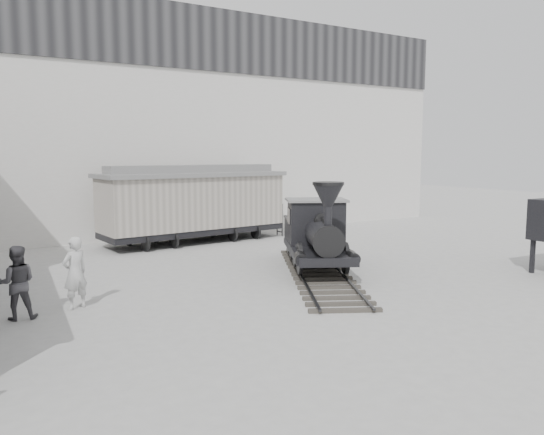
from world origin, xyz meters
TOP-DOWN VIEW (x-y plane):
  - ground at (0.00, 0.00)m, footprint 90.00×90.00m
  - north_wall at (0.00, 14.98)m, footprint 34.00×2.51m
  - locomotive at (2.05, 4.07)m, footprint 5.59×8.60m
  - boxcar at (0.77, 11.85)m, footprint 8.78×3.55m
  - visitor_a at (-5.89, 3.60)m, footprint 0.80×0.68m
  - visitor_b at (-7.26, 3.37)m, footprint 0.98×0.82m

SIDE VIEW (x-z plane):
  - ground at x=0.00m, z-range 0.00..0.00m
  - visitor_b at x=-7.26m, z-range 0.00..1.80m
  - visitor_a at x=-5.89m, z-range 0.00..1.88m
  - locomotive at x=2.05m, z-range -0.40..2.67m
  - boxcar at x=0.77m, z-range 0.08..3.59m
  - north_wall at x=0.00m, z-range 0.05..11.05m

